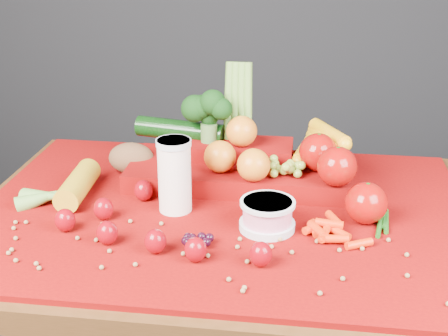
# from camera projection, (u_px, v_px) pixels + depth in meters

# --- Properties ---
(table) EXTENTS (1.10, 0.80, 0.75)m
(table) POSITION_uv_depth(u_px,v_px,m) (223.00, 252.00, 1.39)
(table) COLOR #36200C
(table) RESTS_ON ground
(red_cloth) EXTENTS (1.05, 0.75, 0.01)m
(red_cloth) POSITION_uv_depth(u_px,v_px,m) (223.00, 211.00, 1.35)
(red_cloth) COLOR #7A0604
(red_cloth) RESTS_ON table
(milk_glass) EXTENTS (0.07, 0.07, 0.16)m
(milk_glass) POSITION_uv_depth(u_px,v_px,m) (174.00, 173.00, 1.31)
(milk_glass) COLOR white
(milk_glass) RESTS_ON red_cloth
(yogurt_bowl) EXTENTS (0.11, 0.11, 0.06)m
(yogurt_bowl) POSITION_uv_depth(u_px,v_px,m) (267.00, 214.00, 1.25)
(yogurt_bowl) COLOR silver
(yogurt_bowl) RESTS_ON red_cloth
(strawberry_scatter) EXTENTS (0.48, 0.28, 0.05)m
(strawberry_scatter) POSITION_uv_depth(u_px,v_px,m) (134.00, 221.00, 1.24)
(strawberry_scatter) COLOR #860005
(strawberry_scatter) RESTS_ON red_cloth
(dark_grape_cluster) EXTENTS (0.06, 0.05, 0.03)m
(dark_grape_cluster) POSITION_uv_depth(u_px,v_px,m) (196.00, 241.00, 1.19)
(dark_grape_cluster) COLOR black
(dark_grape_cluster) RESTS_ON red_cloth
(soybean_scatter) EXTENTS (0.84, 0.24, 0.01)m
(soybean_scatter) POSITION_uv_depth(u_px,v_px,m) (208.00, 254.00, 1.16)
(soybean_scatter) COLOR olive
(soybean_scatter) RESTS_ON red_cloth
(corn_ear) EXTENTS (0.19, 0.24, 0.06)m
(corn_ear) POSITION_uv_depth(u_px,v_px,m) (58.00, 193.00, 1.37)
(corn_ear) COLOR gold
(corn_ear) RESTS_ON red_cloth
(potato) EXTENTS (0.11, 0.08, 0.08)m
(potato) POSITION_uv_depth(u_px,v_px,m) (131.00, 158.00, 1.52)
(potato) COLOR brown
(potato) RESTS_ON red_cloth
(baby_carrot_pile) EXTENTS (0.17, 0.17, 0.03)m
(baby_carrot_pile) POSITION_uv_depth(u_px,v_px,m) (338.00, 233.00, 1.22)
(baby_carrot_pile) COLOR red
(baby_carrot_pile) RESTS_ON red_cloth
(green_bean_pile) EXTENTS (0.14, 0.12, 0.01)m
(green_bean_pile) POSITION_uv_depth(u_px,v_px,m) (382.00, 219.00, 1.30)
(green_bean_pile) COLOR #185313
(green_bean_pile) RESTS_ON red_cloth
(produce_mound) EXTENTS (0.60, 0.36, 0.27)m
(produce_mound) POSITION_uv_depth(u_px,v_px,m) (255.00, 159.00, 1.45)
(produce_mound) COLOR #7A0604
(produce_mound) RESTS_ON red_cloth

